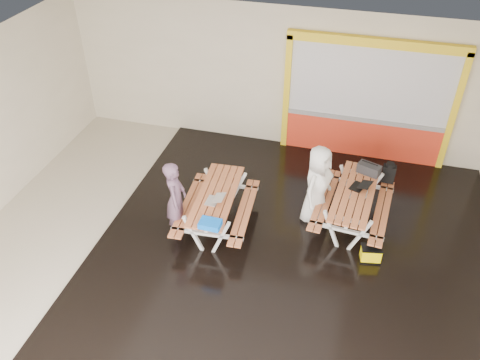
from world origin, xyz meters
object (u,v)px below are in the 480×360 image
(dark_case, at_px, (318,218))
(fluke_bag, at_px, (371,254))
(picnic_table_left, at_px, (217,202))
(blue_pouch, at_px, (210,224))
(laptop_right, at_px, (360,186))
(person_right, at_px, (317,185))
(person_left, at_px, (176,199))
(picnic_table_right, at_px, (354,200))
(toolbox, at_px, (369,169))
(backpack, at_px, (389,173))
(laptop_left, at_px, (215,200))

(dark_case, relative_size, fluke_bag, 0.93)
(picnic_table_left, bearing_deg, blue_pouch, -79.24)
(picnic_table_left, distance_m, blue_pouch, 0.96)
(laptop_right, height_order, fluke_bag, laptop_right)
(person_right, bearing_deg, person_left, 133.16)
(picnic_table_right, height_order, toolbox, toolbox)
(laptop_right, xyz_separation_m, backpack, (0.55, 0.79, -0.12))
(picnic_table_left, xyz_separation_m, dark_case, (1.97, 0.64, -0.50))
(person_right, height_order, laptop_left, person_right)
(person_left, height_order, laptop_right, person_left)
(toolbox, distance_m, dark_case, 1.45)
(picnic_table_right, distance_m, laptop_left, 2.77)
(dark_case, bearing_deg, person_left, -158.82)
(dark_case, bearing_deg, laptop_right, 22.04)
(toolbox, height_order, backpack, toolbox)
(person_left, distance_m, laptop_right, 3.63)
(person_left, height_order, fluke_bag, person_left)
(blue_pouch, bearing_deg, backpack, 40.70)
(picnic_table_left, height_order, picnic_table_right, picnic_table_right)
(laptop_left, bearing_deg, dark_case, 24.04)
(picnic_table_right, distance_m, person_right, 0.78)
(laptop_right, distance_m, backpack, 0.97)
(dark_case, bearing_deg, fluke_bag, -38.10)
(dark_case, distance_m, fluke_bag, 1.39)
(laptop_right, height_order, blue_pouch, laptop_right)
(picnic_table_left, xyz_separation_m, picnic_table_right, (2.61, 0.78, 0.01))
(person_right, bearing_deg, laptop_left, 137.09)
(person_right, bearing_deg, dark_case, -116.62)
(person_right, relative_size, blue_pouch, 4.47)
(laptop_left, relative_size, dark_case, 0.93)
(person_right, xyz_separation_m, backpack, (1.38, 0.98, -0.11))
(picnic_table_right, bearing_deg, backpack, 56.52)
(blue_pouch, distance_m, toolbox, 3.58)
(person_right, xyz_separation_m, blue_pouch, (-1.69, -1.66, 0.01))
(picnic_table_right, distance_m, person_left, 3.51)
(laptop_right, xyz_separation_m, dark_case, (-0.72, -0.29, -0.76))
(blue_pouch, relative_size, fluke_bag, 0.92)
(blue_pouch, bearing_deg, person_left, 148.73)
(picnic_table_right, relative_size, fluke_bag, 5.21)
(dark_case, bearing_deg, laptop_left, -155.96)
(blue_pouch, bearing_deg, laptop_left, 101.23)
(picnic_table_left, distance_m, person_right, 2.03)
(toolbox, bearing_deg, blue_pouch, -137.72)
(picnic_table_left, height_order, backpack, backpack)
(laptop_right, bearing_deg, dark_case, -157.96)
(laptop_left, height_order, toolbox, toolbox)
(fluke_bag, bearing_deg, picnic_table_left, 175.98)
(backpack, bearing_deg, fluke_bag, -95.17)
(person_left, xyz_separation_m, laptop_left, (0.73, 0.17, 0.01))
(person_left, relative_size, person_right, 0.94)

